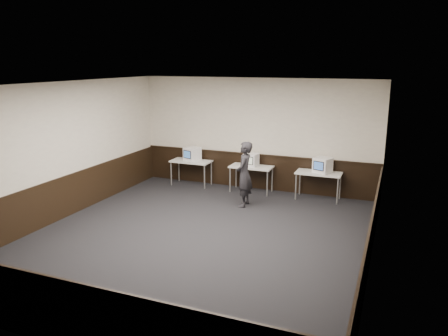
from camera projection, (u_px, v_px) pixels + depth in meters
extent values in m
plane|color=black|center=(198.00, 237.00, 9.30)|extent=(8.00, 8.00, 0.00)
plane|color=white|center=(195.00, 85.00, 8.53)|extent=(8.00, 8.00, 0.00)
plane|color=silver|center=(256.00, 134.00, 12.52)|extent=(7.00, 0.00, 7.00)
plane|color=silver|center=(56.00, 234.00, 5.31)|extent=(7.00, 0.00, 7.00)
plane|color=silver|center=(61.00, 151.00, 10.18)|extent=(0.00, 8.00, 8.00)
plane|color=silver|center=(377.00, 181.00, 7.65)|extent=(0.00, 8.00, 8.00)
cube|color=black|center=(255.00, 172.00, 12.76)|extent=(6.98, 0.04, 1.00)
cube|color=black|center=(65.00, 314.00, 5.59)|extent=(6.98, 0.04, 1.00)
cube|color=black|center=(66.00, 196.00, 10.44)|extent=(0.04, 7.98, 1.00)
cube|color=black|center=(371.00, 239.00, 7.92)|extent=(0.04, 7.98, 1.00)
cube|color=black|center=(255.00, 154.00, 12.62)|extent=(6.98, 0.06, 0.04)
cube|color=silver|center=(191.00, 161.00, 13.05)|extent=(1.20, 0.60, 0.04)
cylinder|color=#999999|center=(171.00, 174.00, 13.12)|extent=(0.04, 0.04, 0.71)
cylinder|color=#999999|center=(204.00, 177.00, 12.72)|extent=(0.04, 0.04, 0.71)
cylinder|color=#999999|center=(179.00, 170.00, 13.57)|extent=(0.04, 0.04, 0.71)
cylinder|color=#999999|center=(211.00, 173.00, 13.17)|extent=(0.04, 0.04, 0.71)
cube|color=silver|center=(251.00, 167.00, 12.37)|extent=(1.20, 0.60, 0.04)
cylinder|color=#999999|center=(230.00, 180.00, 12.43)|extent=(0.04, 0.04, 0.71)
cylinder|color=#999999|center=(267.00, 184.00, 12.03)|extent=(0.04, 0.04, 0.71)
cylinder|color=#999999|center=(236.00, 176.00, 12.88)|extent=(0.04, 0.04, 0.71)
cylinder|color=#999999|center=(272.00, 179.00, 12.48)|extent=(0.04, 0.04, 0.71)
cube|color=silver|center=(319.00, 173.00, 11.68)|extent=(1.20, 0.60, 0.04)
cylinder|color=#999999|center=(296.00, 187.00, 11.74)|extent=(0.04, 0.04, 0.71)
cylinder|color=#999999|center=(338.00, 191.00, 11.34)|extent=(0.04, 0.04, 0.71)
cylinder|color=#999999|center=(300.00, 182.00, 12.19)|extent=(0.04, 0.04, 0.71)
cylinder|color=#999999|center=(340.00, 186.00, 11.80)|extent=(0.04, 0.04, 0.71)
cube|color=white|center=(192.00, 154.00, 13.02)|extent=(0.51, 0.52, 0.40)
cube|color=black|center=(187.00, 154.00, 12.86)|extent=(0.29, 0.11, 0.24)
cube|color=#325C94|center=(187.00, 155.00, 12.85)|extent=(0.25, 0.09, 0.20)
cube|color=white|center=(251.00, 160.00, 12.33)|extent=(0.39, 0.41, 0.36)
cube|color=black|center=(248.00, 161.00, 12.16)|extent=(0.27, 0.04, 0.22)
cube|color=#B8C3AB|center=(248.00, 161.00, 12.15)|extent=(0.24, 0.02, 0.18)
cube|color=white|center=(323.00, 165.00, 11.60)|extent=(0.53, 0.54, 0.41)
cube|color=black|center=(319.00, 166.00, 11.44)|extent=(0.29, 0.12, 0.24)
cube|color=#34599C|center=(318.00, 166.00, 11.43)|extent=(0.25, 0.09, 0.20)
imported|color=black|center=(244.00, 174.00, 11.10)|extent=(0.45, 0.64, 1.69)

